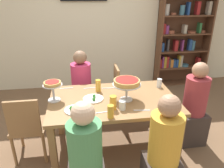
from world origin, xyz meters
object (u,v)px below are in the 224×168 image
object	(u,v)px
cutlery_fork_near	(109,88)
chair_far_right	(123,90)
beer_glass_amber_tall	(98,86)
cutlery_spare_fork	(66,88)
chair_head_west	(28,125)
cutlery_fork_far	(102,112)
beer_glass_amber_short	(111,111)
water_glass_clear_near	(122,105)
diner_near_right	(163,157)
water_glass_clear_far	(159,83)
salad_plate_spare	(75,109)
cutlery_knife_far	(90,88)
beer_glass_amber_spare	(113,103)
dining_table	(113,105)
diner_far_left	(82,92)
personal_pizza_stand	(53,86)
salad_plate_near_diner	(126,86)
deep_dish_pizza_stand	(127,83)
bookshelf	(183,33)
diner_head_east	(194,110)
salad_plate_far_diner	(93,99)
cutlery_knife_near	(142,110)

from	to	relation	value
cutlery_fork_near	chair_far_right	bearing A→B (deg)	-119.95
beer_glass_amber_tall	cutlery_spare_fork	distance (m)	0.45
chair_head_west	cutlery_fork_far	size ratio (longest dim) A/B	4.83
beer_glass_amber_short	water_glass_clear_near	xyz separation A→B (m)	(0.15, 0.14, -0.02)
diner_near_right	water_glass_clear_far	bearing A→B (deg)	-16.39
salad_plate_spare	cutlery_knife_far	world-z (taller)	salad_plate_spare
water_glass_clear_near	beer_glass_amber_spare	bearing A→B (deg)	166.61
water_glass_clear_far	cutlery_knife_far	size ratio (longest dim) A/B	0.65
dining_table	beer_glass_amber_spare	distance (m)	0.30
diner_far_left	salad_plate_spare	distance (m)	1.03
personal_pizza_stand	salad_plate_spare	bearing A→B (deg)	-48.56
beer_glass_amber_spare	water_glass_clear_near	world-z (taller)	beer_glass_amber_spare
salad_plate_near_diner	water_glass_clear_far	xyz separation A→B (m)	(0.44, -0.07, 0.05)
deep_dish_pizza_stand	beer_glass_amber_spare	xyz separation A→B (m)	(-0.19, -0.19, -0.14)
salad_plate_near_diner	cutlery_fork_near	size ratio (longest dim) A/B	1.35
deep_dish_pizza_stand	cutlery_fork_far	xyz separation A→B (m)	(-0.32, -0.25, -0.22)
salad_plate_spare	water_glass_clear_far	world-z (taller)	water_glass_clear_far
bookshelf	dining_table	bearing A→B (deg)	-131.65
chair_far_right	water_glass_clear_near	size ratio (longest dim) A/B	8.32
diner_far_left	beer_glass_amber_tall	bearing A→B (deg)	21.99
diner_head_east	water_glass_clear_far	bearing A→B (deg)	-31.10
dining_table	personal_pizza_stand	xyz separation A→B (m)	(-0.70, 0.06, 0.28)
diner_near_right	beer_glass_amber_spare	distance (m)	0.75
diner_head_east	salad_plate_far_diner	distance (m)	1.35
water_glass_clear_near	salad_plate_spare	bearing A→B (deg)	174.93
cutlery_knife_near	deep_dish_pizza_stand	bearing A→B (deg)	121.41
personal_pizza_stand	salad_plate_far_diner	xyz separation A→B (m)	(0.46, -0.04, -0.18)
diner_head_east	beer_glass_amber_short	xyz separation A→B (m)	(-1.17, -0.41, 0.32)
water_glass_clear_near	water_glass_clear_far	size ratio (longest dim) A/B	0.89
bookshelf	chair_head_west	bearing A→B (deg)	-143.86
salad_plate_far_diner	water_glass_clear_far	distance (m)	0.94
salad_plate_spare	cutlery_fork_far	bearing A→B (deg)	-16.24
dining_table	diner_near_right	size ratio (longest dim) A/B	1.33
chair_head_west	chair_far_right	world-z (taller)	same
dining_table	cutlery_fork_near	size ratio (longest dim) A/B	8.53
bookshelf	chair_head_west	size ratio (longest dim) A/B	2.54
personal_pizza_stand	cutlery_spare_fork	distance (m)	0.40
cutlery_fork_near	beer_glass_amber_spare	bearing A→B (deg)	90.24
diner_near_right	deep_dish_pizza_stand	bearing A→B (deg)	16.12
salad_plate_spare	cutlery_knife_near	world-z (taller)	salad_plate_spare
deep_dish_pizza_stand	salad_plate_near_diner	bearing A→B (deg)	77.85
chair_far_right	cutlery_knife_near	world-z (taller)	chair_far_right
salad_plate_near_diner	salad_plate_spare	world-z (taller)	salad_plate_spare
diner_near_right	beer_glass_amber_spare	size ratio (longest dim) A/B	7.27
dining_table	salad_plate_near_diner	world-z (taller)	salad_plate_near_diner
cutlery_fork_far	beer_glass_amber_tall	bearing A→B (deg)	81.88
diner_head_east	beer_glass_amber_short	world-z (taller)	diner_head_east
dining_table	deep_dish_pizza_stand	world-z (taller)	deep_dish_pizza_stand
chair_head_west	water_glass_clear_near	distance (m)	1.15
personal_pizza_stand	cutlery_spare_fork	size ratio (longest dim) A/B	1.36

